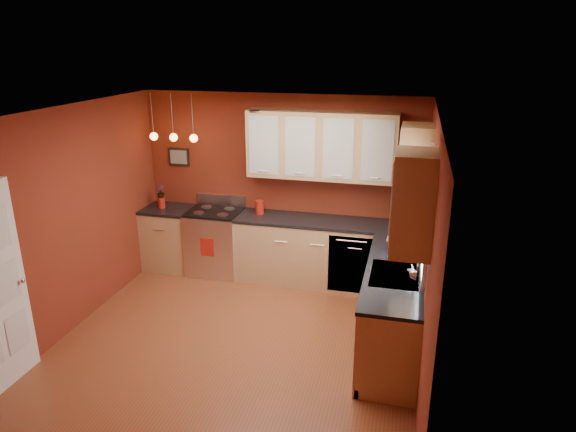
% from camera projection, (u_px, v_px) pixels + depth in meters
% --- Properties ---
extents(floor, '(4.20, 4.20, 0.00)m').
position_uv_depth(floor, '(235.00, 345.00, 5.81)').
color(floor, brown).
rests_on(floor, ground).
extents(ceiling, '(4.00, 4.20, 0.02)m').
position_uv_depth(ceiling, '(226.00, 114.00, 4.97)').
color(ceiling, white).
rests_on(ceiling, wall_back).
extents(wall_back, '(4.00, 0.02, 2.60)m').
position_uv_depth(wall_back, '(281.00, 186.00, 7.32)').
color(wall_back, maroon).
rests_on(wall_back, floor).
extents(wall_front, '(4.00, 0.02, 2.60)m').
position_uv_depth(wall_front, '(125.00, 349.00, 3.46)').
color(wall_front, maroon).
rests_on(wall_front, floor).
extents(wall_left, '(0.02, 4.20, 2.60)m').
position_uv_depth(wall_left, '(65.00, 223.00, 5.85)').
color(wall_left, maroon).
rests_on(wall_left, floor).
extents(wall_right, '(0.02, 4.20, 2.60)m').
position_uv_depth(wall_right, '(427.00, 257.00, 4.94)').
color(wall_right, maroon).
rests_on(wall_right, floor).
extents(base_cabinets_back_left, '(0.70, 0.60, 0.90)m').
position_uv_depth(base_cabinets_back_left, '(170.00, 239.00, 7.70)').
color(base_cabinets_back_left, tan).
rests_on(base_cabinets_back_left, floor).
extents(base_cabinets_back_right, '(2.54, 0.60, 0.90)m').
position_uv_depth(base_cabinets_back_right, '(327.00, 254.00, 7.16)').
color(base_cabinets_back_right, tan).
rests_on(base_cabinets_back_right, floor).
extents(base_cabinets_right, '(0.60, 2.10, 0.90)m').
position_uv_depth(base_cabinets_right, '(392.00, 309.00, 5.70)').
color(base_cabinets_right, tan).
rests_on(base_cabinets_right, floor).
extents(counter_back_left, '(0.70, 0.62, 0.04)m').
position_uv_depth(counter_back_left, '(168.00, 209.00, 7.54)').
color(counter_back_left, black).
rests_on(counter_back_left, base_cabinets_back_left).
extents(counter_back_right, '(2.54, 0.62, 0.04)m').
position_uv_depth(counter_back_right, '(328.00, 222.00, 7.00)').
color(counter_back_right, black).
rests_on(counter_back_right, base_cabinets_back_right).
extents(counter_right, '(0.62, 2.10, 0.04)m').
position_uv_depth(counter_right, '(395.00, 270.00, 5.54)').
color(counter_right, black).
rests_on(counter_right, base_cabinets_right).
extents(gas_range, '(0.76, 0.64, 1.11)m').
position_uv_depth(gas_range, '(216.00, 241.00, 7.52)').
color(gas_range, silver).
rests_on(gas_range, floor).
extents(dishwasher_front, '(0.60, 0.02, 0.80)m').
position_uv_depth(dishwasher_front, '(351.00, 265.00, 6.81)').
color(dishwasher_front, silver).
rests_on(dishwasher_front, base_cabinets_back_right).
extents(sink, '(0.50, 0.70, 0.33)m').
position_uv_depth(sink, '(395.00, 276.00, 5.41)').
color(sink, gray).
rests_on(sink, counter_right).
extents(window, '(0.06, 1.02, 1.22)m').
position_uv_depth(window, '(428.00, 209.00, 5.09)').
color(window, white).
rests_on(window, wall_right).
extents(upper_cabinets_back, '(2.00, 0.35, 0.90)m').
position_uv_depth(upper_cabinets_back, '(321.00, 145.00, 6.81)').
color(upper_cabinets_back, tan).
rests_on(upper_cabinets_back, wall_back).
extents(upper_cabinets_right, '(0.35, 1.95, 0.90)m').
position_uv_depth(upper_cabinets_right, '(414.00, 182.00, 5.07)').
color(upper_cabinets_right, tan).
rests_on(upper_cabinets_right, wall_right).
extents(wall_picture, '(0.32, 0.03, 0.26)m').
position_uv_depth(wall_picture, '(179.00, 157.00, 7.54)').
color(wall_picture, black).
rests_on(wall_picture, wall_back).
extents(pendant_lights, '(0.71, 0.11, 0.66)m').
position_uv_depth(pendant_lights, '(173.00, 137.00, 7.10)').
color(pendant_lights, gray).
rests_on(pendant_lights, ceiling).
extents(red_canister, '(0.13, 0.13, 0.19)m').
position_uv_depth(red_canister, '(260.00, 207.00, 7.25)').
color(red_canister, '#AC1C12').
rests_on(red_canister, counter_back_right).
extents(red_vase, '(0.10, 0.10, 0.16)m').
position_uv_depth(red_vase, '(162.00, 202.00, 7.52)').
color(red_vase, '#AC1C12').
rests_on(red_vase, counter_back_left).
extents(flowers, '(0.14, 0.14, 0.20)m').
position_uv_depth(flowers, '(161.00, 192.00, 7.47)').
color(flowers, '#AC1C12').
rests_on(flowers, red_vase).
extents(coffee_maker, '(0.20, 0.20, 0.26)m').
position_uv_depth(coffee_maker, '(400.00, 217.00, 6.76)').
color(coffee_maker, black).
rests_on(coffee_maker, counter_back_right).
extents(soap_pump, '(0.10, 0.10, 0.17)m').
position_uv_depth(soap_pump, '(412.00, 273.00, 5.23)').
color(soap_pump, white).
rests_on(soap_pump, counter_right).
extents(dish_towel, '(0.20, 0.01, 0.27)m').
position_uv_depth(dish_towel, '(207.00, 247.00, 7.20)').
color(dish_towel, '#AC1C12').
rests_on(dish_towel, gas_range).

